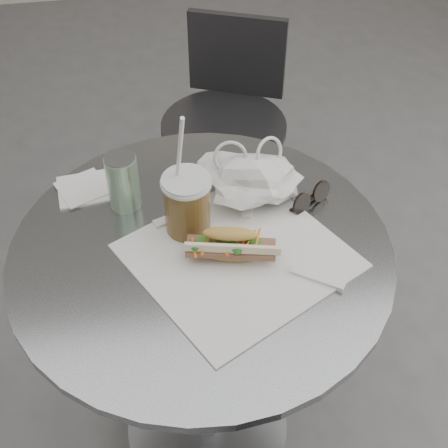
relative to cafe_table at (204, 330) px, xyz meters
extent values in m
cylinder|color=slate|center=(0.00, 0.00, -0.45)|extent=(0.44, 0.44, 0.03)
cylinder|color=slate|center=(0.00, 0.00, -0.10)|extent=(0.08, 0.08, 0.71)
cylinder|color=slate|center=(0.00, 0.00, 0.26)|extent=(0.76, 0.76, 0.02)
cylinder|color=#2E2E30|center=(0.18, 0.76, -0.46)|extent=(0.36, 0.36, 0.02)
cylinder|color=#2E2E30|center=(0.18, 0.76, -0.23)|extent=(0.06, 0.06, 0.47)
cylinder|color=#2E2E30|center=(0.18, 0.76, 0.01)|extent=(0.40, 0.40, 0.02)
cube|color=#2E2E30|center=(0.25, 0.93, 0.15)|extent=(0.30, 0.14, 0.27)
cube|color=white|center=(0.07, -0.03, 0.28)|extent=(0.50, 0.49, 0.00)
ellipsoid|color=tan|center=(0.05, -0.04, 0.29)|extent=(0.22, 0.12, 0.02)
cube|color=brown|center=(0.05, -0.04, 0.31)|extent=(0.18, 0.09, 0.01)
ellipsoid|color=tan|center=(0.05, -0.03, 0.33)|extent=(0.22, 0.12, 0.04)
cylinder|color=brown|center=(-0.02, 0.06, 0.33)|extent=(0.09, 0.09, 0.12)
cylinder|color=silver|center=(-0.02, 0.06, 0.40)|extent=(0.10, 0.10, 0.01)
cylinder|color=white|center=(-0.03, 0.06, 0.45)|extent=(0.03, 0.06, 0.23)
cylinder|color=black|center=(0.22, 0.07, 0.30)|extent=(0.05, 0.04, 0.05)
cylinder|color=black|center=(0.27, 0.10, 0.30)|extent=(0.05, 0.04, 0.05)
cube|color=black|center=(0.25, 0.08, 0.29)|extent=(0.02, 0.01, 0.00)
cube|color=white|center=(-0.23, 0.21, 0.28)|extent=(0.12, 0.12, 0.01)
cube|color=white|center=(-0.23, 0.21, 0.28)|extent=(0.13, 0.13, 0.00)
cylinder|color=#5B9D60|center=(-0.14, 0.15, 0.34)|extent=(0.07, 0.07, 0.12)
cylinder|color=slate|center=(-0.14, 0.15, 0.40)|extent=(0.06, 0.06, 0.00)
camera|label=1|loc=(-0.10, -0.83, 1.17)|focal=50.00mm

